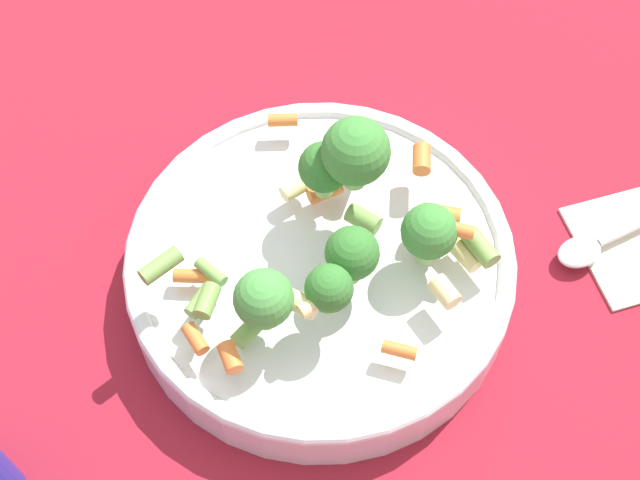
% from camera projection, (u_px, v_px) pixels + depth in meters
% --- Properties ---
extents(ground_plane, '(3.00, 3.00, 0.00)m').
position_uv_depth(ground_plane, '(320.00, 282.00, 0.68)').
color(ground_plane, maroon).
extents(bowl, '(0.29, 0.29, 0.05)m').
position_uv_depth(bowl, '(320.00, 266.00, 0.66)').
color(bowl, silver).
rests_on(bowl, ground_plane).
extents(pasta_salad, '(0.22, 0.24, 0.09)m').
position_uv_depth(pasta_salad, '(344.00, 224.00, 0.60)').
color(pasta_salad, '#8CB766').
rests_on(pasta_salad, bowl).
extents(spoon, '(0.09, 0.14, 0.01)m').
position_uv_depth(spoon, '(609.00, 238.00, 0.69)').
color(spoon, silver).
rests_on(spoon, napkin).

